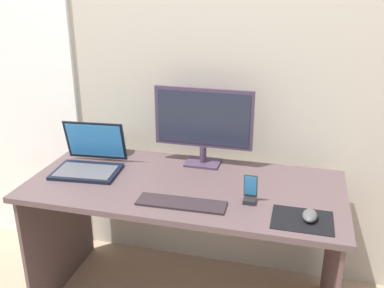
% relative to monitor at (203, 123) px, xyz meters
% --- Properties ---
extents(wall_back, '(6.00, 0.04, 2.50)m').
position_rel_monitor_xyz_m(wall_back, '(-0.03, 0.19, 0.30)').
color(wall_back, '#B1A998').
rests_on(wall_back, ground_plane).
extents(door_left, '(0.82, 0.02, 2.02)m').
position_rel_monitor_xyz_m(door_left, '(-1.22, 0.16, 0.06)').
color(door_left, white).
rests_on(door_left, ground_plane).
extents(desk, '(1.52, 0.70, 0.72)m').
position_rel_monitor_xyz_m(desk, '(-0.03, -0.25, -0.37)').
color(desk, '#4E3D3E').
rests_on(desk, ground_plane).
extents(monitor, '(0.52, 0.14, 0.41)m').
position_rel_monitor_xyz_m(monitor, '(0.00, 0.00, 0.00)').
color(monitor, '#3C2D43').
rests_on(monitor, desk).
extents(laptop, '(0.35, 0.32, 0.23)m').
position_rel_monitor_xyz_m(laptop, '(-0.55, -0.22, -0.18)').
color(laptop, black).
rests_on(laptop, desk).
extents(fishbowl, '(0.17, 0.17, 0.17)m').
position_rel_monitor_xyz_m(fishbowl, '(-0.53, 0.01, -0.15)').
color(fishbowl, silver).
rests_on(fishbowl, desk).
extents(keyboard_external, '(0.40, 0.12, 0.01)m').
position_rel_monitor_xyz_m(keyboard_external, '(0.01, -0.46, -0.23)').
color(keyboard_external, black).
rests_on(keyboard_external, desk).
extents(mousepad, '(0.25, 0.20, 0.00)m').
position_rel_monitor_xyz_m(mousepad, '(0.53, -0.46, -0.23)').
color(mousepad, black).
rests_on(mousepad, desk).
extents(mouse, '(0.07, 0.10, 0.04)m').
position_rel_monitor_xyz_m(mouse, '(0.56, -0.45, -0.21)').
color(mouse, '#464647').
rests_on(mouse, mousepad).
extents(phone_in_dock, '(0.06, 0.06, 0.14)m').
position_rel_monitor_xyz_m(phone_in_dock, '(0.30, -0.36, -0.18)').
color(phone_in_dock, black).
rests_on(phone_in_dock, desk).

